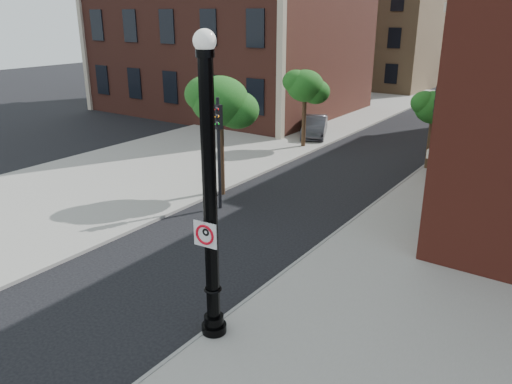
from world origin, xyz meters
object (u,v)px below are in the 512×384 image
Objects in this scene: lamppost at (210,210)px; no_parking_sign at (205,234)px; parked_car at (315,127)px; traffic_signal_right at (437,126)px; traffic_signal_left at (218,135)px.

no_parking_sign is at bearing -94.99° from lamppost.
traffic_signal_right is at bearing -68.02° from parked_car.
traffic_signal_left is (-5.15, 6.62, -0.30)m from lamppost.
lamppost is 21.22m from parked_car.
lamppost reaches higher than parked_car.
parked_car is 0.91× the size of traffic_signal_left.
no_parking_sign is 8.53m from traffic_signal_left.
traffic_signal_right reaches higher than parked_car.
lamppost reaches higher than traffic_signal_right.
lamppost is at bearing -32.56° from traffic_signal_left.
traffic_signal_left is 7.91m from traffic_signal_right.
traffic_signal_right reaches higher than traffic_signal_left.
no_parking_sign is 0.15× the size of parked_car.
traffic_signal_left is at bearing -161.26° from traffic_signal_right.
parked_car is at bearing 106.34° from no_parking_sign.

